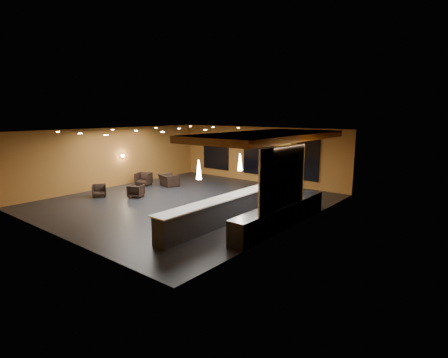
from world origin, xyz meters
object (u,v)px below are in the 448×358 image
Objects in this scene: bar_counter at (232,208)px; armchair_a at (99,191)px; bar_stool_2 at (218,204)px; bar_stool_4 at (262,191)px; column at (288,165)px; pendant_1 at (240,162)px; staff_c at (296,191)px; pendant_0 at (199,170)px; bar_stool_1 at (188,212)px; armchair_c at (144,179)px; armchair_d at (169,180)px; staff_a at (286,191)px; bar_stool_3 at (240,197)px; prep_counter at (281,216)px; bar_stool_0 at (159,223)px; pendant_2 at (271,156)px; staff_b at (296,191)px; armchair_b at (136,191)px.

armchair_a is at bearing -171.67° from bar_counter.
bar_stool_2 is 3.32m from bar_stool_4.
pendant_1 is (0.00, -4.10, 0.60)m from column.
bar_stool_2 reaches higher than armchair_a.
column is 2.19m from staff_c.
pendant_0 reaches higher than bar_stool_1.
armchair_c is 0.78× the size of armchair_d.
staff_a reaches higher than bar_stool_3.
bar_stool_0 is (-2.77, -3.75, 0.11)m from prep_counter.
pendant_2 is 0.84× the size of bar_stool_3.
armchair_a is 0.88× the size of bar_stool_4.
prep_counter is at bearing -64.00° from column.
prep_counter is 8.57× the size of pendant_2.
armchair_a is at bearing -147.97° from bar_stool_4.
armchair_a is (-7.97, 0.83, -2.03)m from pendant_0.
staff_a reaches higher than armchair_d.
armchair_d is 1.32× the size of bar_stool_0.
prep_counter is 3.73m from pendant_0.
staff_b is (1.17, 5.30, -1.55)m from pendant_0.
prep_counter is 8.57× the size of pendant_0.
staff_c is 10.18m from armchair_a.
prep_counter is 3.95m from bar_stool_4.
armchair_b is at bearing -135.13° from staff_b.
bar_counter is at bearing -48.25° from armchair_a.
pendant_2 is 1.96m from staff_c.
bar_stool_1 is at bearing -92.41° from bar_stool_4.
bar_counter reaches higher than bar_stool_3.
bar_stool_1 is (7.58, -3.84, 0.13)m from armchair_c.
prep_counter is at bearing 0.00° from pendant_1.
bar_stool_3 is (6.35, -1.39, 0.17)m from armchair_d.
pendant_0 reaches higher than bar_counter.
column is at bearing -171.37° from armchair_b.
pendant_0 is 1.00× the size of pendant_1.
bar_counter is 2.06m from prep_counter.
armchair_b is 0.88× the size of bar_stool_3.
armchair_c is at bearing 170.86° from prep_counter.
prep_counter reaches higher than bar_stool_2.
staff_a reaches higher than prep_counter.
prep_counter is at bearing -35.00° from armchair_c.
armchair_c is (-9.67, -1.11, -0.41)m from staff_b.
bar_stool_2 is at bearing 86.27° from bar_stool_1.
bar_stool_1 is 1.00× the size of bar_stool_4.
bar_stool_4 is (-1.99, 0.31, -0.35)m from staff_c.
armchair_c is at bearing 165.55° from bar_counter.
bar_stool_0 is 6.63m from bar_stool_4.
pendant_2 is 0.88× the size of bar_stool_2.
pendant_1 is 8.39m from armchair_a.
staff_a is at bearing 70.20° from bar_counter.
bar_stool_4 is at bearing -166.33° from staff_c.
bar_stool_2 is at bearing 111.64° from pendant_0.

